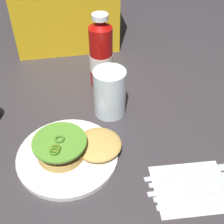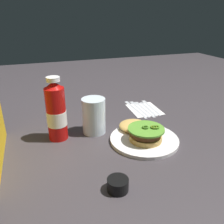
{
  "view_description": "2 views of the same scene",
  "coord_description": "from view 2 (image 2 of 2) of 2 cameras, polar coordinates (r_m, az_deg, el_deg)",
  "views": [
    {
      "loc": [
        -0.03,
        -0.51,
        0.56
      ],
      "look_at": [
        0.07,
        0.04,
        0.06
      ],
      "focal_mm": 47.81,
      "sensor_mm": 36.0,
      "label": 1
    },
    {
      "loc": [
        -0.69,
        0.31,
        0.42
      ],
      "look_at": [
        0.08,
        0.03,
        0.07
      ],
      "focal_mm": 37.27,
      "sensor_mm": 36.0,
      "label": 2
    }
  ],
  "objects": [
    {
      "name": "dinner_plate",
      "position": [
        0.84,
        7.89,
        -6.68
      ],
      "size": [
        0.24,
        0.24,
        0.01
      ],
      "primitive_type": "cylinder",
      "color": "silver",
      "rests_on": "ground_plane"
    },
    {
      "name": "table_knife",
      "position": [
        1.11,
        6.44,
        1.21
      ],
      "size": [
        0.21,
        0.02,
        0.0
      ],
      "color": "silver",
      "rests_on": "napkin"
    },
    {
      "name": "burger_sandwich",
      "position": [
        0.84,
        7.16,
        -4.58
      ],
      "size": [
        0.21,
        0.13,
        0.05
      ],
      "color": "tan",
      "rests_on": "dinner_plate"
    },
    {
      "name": "steak_knife",
      "position": [
        1.14,
        9.3,
        1.51
      ],
      "size": [
        0.2,
        0.03,
        0.0
      ],
      "color": "silver",
      "rests_on": "napkin"
    },
    {
      "name": "ketchup_bottle",
      "position": [
        0.83,
        -13.51,
        -0.03
      ],
      "size": [
        0.07,
        0.07,
        0.23
      ],
      "color": "#AF0E0B",
      "rests_on": "ground_plane"
    },
    {
      "name": "butter_knife",
      "position": [
        1.11,
        5.42,
        1.11
      ],
      "size": [
        0.22,
        0.02,
        0.0
      ],
      "color": "silver",
      "rests_on": "napkin"
    },
    {
      "name": "napkin",
      "position": [
        1.1,
        7.95,
        0.67
      ],
      "size": [
        0.17,
        0.14,
        0.0
      ],
      "primitive_type": "cube",
      "rotation": [
        0.0,
        0.0,
        -0.06
      ],
      "color": "white",
      "rests_on": "ground_plane"
    },
    {
      "name": "fork_utensil",
      "position": [
        1.11,
        7.52,
        1.19
      ],
      "size": [
        0.2,
        0.02,
        0.0
      ],
      "color": "silver",
      "rests_on": "napkin"
    },
    {
      "name": "condiment_cup",
      "position": [
        0.62,
        1.43,
        -17.39
      ],
      "size": [
        0.06,
        0.06,
        0.03
      ],
      "primitive_type": "cylinder",
      "color": "black",
      "rests_on": "ground_plane"
    },
    {
      "name": "ground_plane",
      "position": [
        0.86,
        3.89,
        -5.96
      ],
      "size": [
        3.0,
        3.0,
        0.0
      ],
      "primitive_type": "plane",
      "color": "#373135"
    },
    {
      "name": "spoon_utensil",
      "position": [
        1.13,
        8.32,
        1.46
      ],
      "size": [
        0.18,
        0.03,
        0.0
      ],
      "color": "silver",
      "rests_on": "napkin"
    },
    {
      "name": "water_glass",
      "position": [
        0.87,
        -4.5,
        -0.92
      ],
      "size": [
        0.09,
        0.09,
        0.13
      ],
      "primitive_type": "cylinder",
      "color": "silver",
      "rests_on": "ground_plane"
    }
  ]
}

